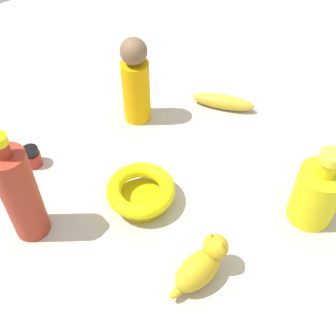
# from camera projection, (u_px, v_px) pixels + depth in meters

# --- Properties ---
(ground) EXTENTS (2.00, 2.00, 0.00)m
(ground) POSITION_uv_depth(u_px,v_px,m) (168.00, 192.00, 0.91)
(ground) COLOR #BCB29E
(bowl) EXTENTS (0.14, 0.14, 0.05)m
(bowl) POSITION_uv_depth(u_px,v_px,m) (141.00, 192.00, 0.87)
(bowl) COLOR #BAA20B
(bowl) RESTS_ON ground
(banana) EXTENTS (0.13, 0.15, 0.04)m
(banana) POSITION_uv_depth(u_px,v_px,m) (223.00, 102.00, 1.08)
(banana) COLOR gold
(banana) RESTS_ON ground
(nail_polish_jar) EXTENTS (0.04, 0.04, 0.05)m
(nail_polish_jar) POSITION_uv_depth(u_px,v_px,m) (32.00, 157.00, 0.94)
(nail_polish_jar) COLOR #A22820
(nail_polish_jar) RESTS_ON ground
(bottle_tall) EXTENTS (0.07, 0.07, 0.25)m
(bottle_tall) POSITION_uv_depth(u_px,v_px,m) (20.00, 194.00, 0.77)
(bottle_tall) COLOR #9D311F
(bottle_tall) RESTS_ON ground
(person_figure_adult) EXTENTS (0.09, 0.09, 0.22)m
(person_figure_adult) POSITION_uv_depth(u_px,v_px,m) (136.00, 82.00, 0.99)
(person_figure_adult) COLOR #E6A005
(person_figure_adult) RESTS_ON ground
(cat_figurine) EXTENTS (0.13, 0.06, 0.09)m
(cat_figurine) POSITION_uv_depth(u_px,v_px,m) (202.00, 265.00, 0.75)
(cat_figurine) COLOR gold
(cat_figurine) RESTS_ON ground
(bottle_short) EXTENTS (0.09, 0.09, 0.18)m
(bottle_short) POSITION_uv_depth(u_px,v_px,m) (317.00, 193.00, 0.82)
(bottle_short) COLOR yellow
(bottle_short) RESTS_ON ground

